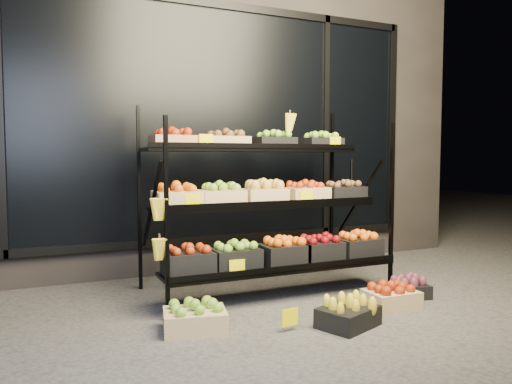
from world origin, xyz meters
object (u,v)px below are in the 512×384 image
floor_crate_left (195,317)px  floor_crate_midleft (348,313)px  display_rack (267,204)px  floor_crate_midright (391,296)px

floor_crate_left → floor_crate_midleft: 1.08m
display_rack → floor_crate_midleft: 1.29m
display_rack → floor_crate_midright: bearing=-50.5°
floor_crate_midleft → floor_crate_midright: size_ratio=1.20×
display_rack → floor_crate_left: display_rack is taller
floor_crate_left → floor_crate_midright: 1.60m
floor_crate_midleft → floor_crate_midright: (0.58, 0.23, -0.00)m
floor_crate_left → display_rack: bearing=51.3°
display_rack → floor_crate_midleft: display_rack is taller
display_rack → floor_crate_midright: 1.30m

